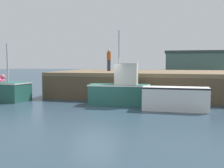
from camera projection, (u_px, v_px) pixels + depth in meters
name	position (u px, v px, depth m)	size (l,w,h in m)	color
ground	(95.00, 110.00, 14.46)	(120.00, 160.00, 0.10)	#283D4C
pier	(148.00, 75.00, 19.91)	(14.13, 8.44, 1.88)	brown
fishing_boat_near_left	(7.00, 90.00, 17.52)	(3.07, 2.14, 3.84)	#23564C
fishing_boat_near_right	(121.00, 89.00, 15.61)	(3.71, 1.42, 4.47)	#23564C
fishing_boat_mid	(175.00, 98.00, 13.89)	(3.54, 1.10, 1.27)	silver
rowboat	(167.00, 105.00, 14.78)	(1.61, 0.81, 0.36)	white
dockworker	(109.00, 60.00, 21.44)	(0.34, 0.34, 1.78)	#2D3342
warehouse	(194.00, 64.00, 47.42)	(10.26, 4.16, 4.68)	#4C6656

